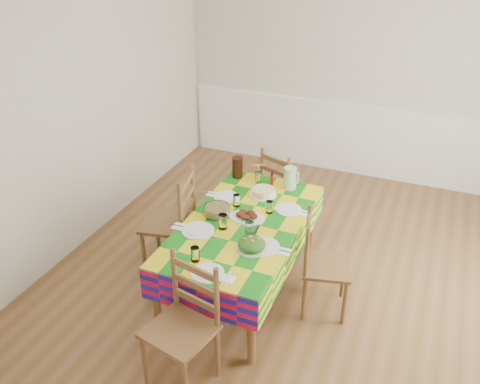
# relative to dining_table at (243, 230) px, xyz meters

# --- Properties ---
(room) EXTENTS (4.58, 5.08, 2.78)m
(room) POSITION_rel_dining_table_xyz_m (0.45, 0.19, 0.74)
(room) COLOR brown
(room) RESTS_ON ground
(wainscot) EXTENTS (4.41, 0.06, 0.92)m
(wainscot) POSITION_rel_dining_table_xyz_m (0.45, 2.67, -0.13)
(wainscot) COLOR white
(wainscot) RESTS_ON room
(dining_table) EXTENTS (0.95, 1.77, 0.69)m
(dining_table) POSITION_rel_dining_table_xyz_m (0.00, 0.00, 0.00)
(dining_table) COLOR brown
(dining_table) RESTS_ON room
(setting_near_head) EXTENTS (0.40, 0.27, 0.12)m
(setting_near_head) POSITION_rel_dining_table_xyz_m (-0.02, -0.71, 0.10)
(setting_near_head) COLOR white
(setting_near_head) RESTS_ON dining_table
(setting_left_near) EXTENTS (0.50, 0.29, 0.13)m
(setting_left_near) POSITION_rel_dining_table_xyz_m (-0.24, -0.23, 0.10)
(setting_left_near) COLOR white
(setting_left_near) RESTS_ON dining_table
(setting_left_far) EXTENTS (0.42, 0.25, 0.11)m
(setting_left_far) POSITION_rel_dining_table_xyz_m (-0.26, 0.30, 0.10)
(setting_left_far) COLOR white
(setting_left_far) RESTS_ON dining_table
(setting_right_near) EXTENTS (0.49, 0.28, 0.13)m
(setting_right_near) POSITION_rel_dining_table_xyz_m (0.23, -0.23, 0.10)
(setting_right_near) COLOR white
(setting_right_near) RESTS_ON dining_table
(setting_right_far) EXTENTS (0.44, 0.25, 0.11)m
(setting_right_far) POSITION_rel_dining_table_xyz_m (0.25, 0.30, 0.10)
(setting_right_far) COLOR white
(setting_right_far) RESTS_ON dining_table
(meat_platter) EXTENTS (0.32, 0.23, 0.06)m
(meat_platter) POSITION_rel_dining_table_xyz_m (0.00, 0.07, 0.10)
(meat_platter) COLOR white
(meat_platter) RESTS_ON dining_table
(salad_platter) EXTENTS (0.25, 0.25, 0.10)m
(salad_platter) POSITION_rel_dining_table_xyz_m (0.21, -0.33, 0.11)
(salad_platter) COLOR white
(salad_platter) RESTS_ON dining_table
(pasta_bowl) EXTENTS (0.23, 0.23, 0.08)m
(pasta_bowl) POSITION_rel_dining_table_xyz_m (-0.26, 0.03, 0.12)
(pasta_bowl) COLOR white
(pasta_bowl) RESTS_ON dining_table
(cake) EXTENTS (0.25, 0.25, 0.07)m
(cake) POSITION_rel_dining_table_xyz_m (-0.00, 0.50, 0.11)
(cake) COLOR white
(cake) RESTS_ON dining_table
(serving_utensils) EXTENTS (0.12, 0.27, 0.01)m
(serving_utensils) POSITION_rel_dining_table_xyz_m (0.13, -0.10, 0.08)
(serving_utensils) COLOR black
(serving_utensils) RESTS_ON dining_table
(flower_vase) EXTENTS (0.12, 0.10, 0.20)m
(flower_vase) POSITION_rel_dining_table_xyz_m (-0.15, 0.74, 0.16)
(flower_vase) COLOR white
(flower_vase) RESTS_ON dining_table
(hot_sauce) EXTENTS (0.03, 0.03, 0.12)m
(hot_sauce) POSITION_rel_dining_table_xyz_m (-0.00, 0.73, 0.14)
(hot_sauce) COLOR #AA1D0D
(hot_sauce) RESTS_ON dining_table
(green_pitcher) EXTENTS (0.12, 0.12, 0.21)m
(green_pitcher) POSITION_rel_dining_table_xyz_m (0.18, 0.73, 0.18)
(green_pitcher) COLOR #ACD395
(green_pitcher) RESTS_ON dining_table
(tea_pitcher) EXTENTS (0.11, 0.11, 0.21)m
(tea_pitcher) POSITION_rel_dining_table_xyz_m (-0.37, 0.76, 0.18)
(tea_pitcher) COLOR black
(tea_pitcher) RESTS_ON dining_table
(name_card) EXTENTS (0.07, 0.02, 0.02)m
(name_card) POSITION_rel_dining_table_xyz_m (0.02, -0.85, 0.08)
(name_card) COLOR white
(name_card) RESTS_ON dining_table
(chair_near) EXTENTS (0.51, 0.50, 0.98)m
(chair_near) POSITION_rel_dining_table_xyz_m (0.01, -1.11, -0.13)
(chair_near) COLOR brown
(chair_near) RESTS_ON room
(chair_far) EXTENTS (0.51, 0.50, 0.91)m
(chair_far) POSITION_rel_dining_table_xyz_m (-0.01, 1.11, -0.17)
(chair_far) COLOR brown
(chair_far) RESTS_ON room
(chair_left) EXTENTS (0.52, 0.54, 1.04)m
(chair_left) POSITION_rel_dining_table_xyz_m (-0.70, 0.01, -0.10)
(chair_left) COLOR brown
(chair_left) RESTS_ON room
(chair_right) EXTENTS (0.47, 0.48, 0.91)m
(chair_right) POSITION_rel_dining_table_xyz_m (0.70, -0.01, -0.17)
(chair_right) COLOR brown
(chair_right) RESTS_ON room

